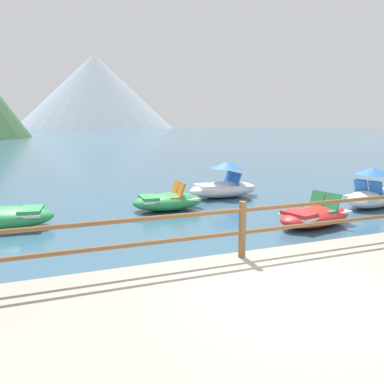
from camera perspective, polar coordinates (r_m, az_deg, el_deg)
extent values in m
plane|color=#38607A|center=(44.22, -17.44, 6.30)|extent=(200.00, 200.00, 0.00)
cylinder|color=brown|center=(6.61, 7.26, -5.40)|extent=(0.12, 0.12, 0.95)
cylinder|color=brown|center=(6.53, 7.32, -2.59)|extent=(23.80, 0.07, 0.07)
cylinder|color=brown|center=(6.62, 7.25, -5.80)|extent=(23.80, 0.07, 0.07)
ellipsoid|color=red|center=(10.61, 17.36, -3.38)|extent=(2.55, 1.66, 0.48)
cube|color=silver|center=(10.59, 17.39, -2.94)|extent=(2.00, 1.34, 0.06)
cube|color=#339956|center=(10.85, 17.03, -2.24)|extent=(0.49, 0.49, 0.08)
cube|color=#339956|center=(10.94, 17.66, -0.99)|extent=(0.30, 0.44, 0.43)
cube|color=#339956|center=(10.59, 18.94, -2.64)|extent=(0.49, 0.49, 0.08)
cube|color=#339956|center=(10.69, 19.57, -1.35)|extent=(0.30, 0.44, 0.43)
cube|color=red|center=(10.08, 15.18, -3.13)|extent=(0.69, 0.88, 0.12)
ellipsoid|color=white|center=(13.58, 24.65, -0.79)|extent=(2.68, 1.83, 0.55)
cube|color=silver|center=(13.56, 24.68, -0.39)|extent=(2.10, 1.47, 0.06)
cube|color=blue|center=(13.29, 25.23, -0.33)|extent=(0.50, 0.50, 0.08)
cube|color=blue|center=(13.09, 24.96, 0.53)|extent=(0.32, 0.44, 0.43)
cube|color=blue|center=(13.49, 23.49, -0.05)|extent=(0.50, 0.50, 0.08)
cube|color=blue|center=(13.30, 23.19, 0.79)|extent=(0.32, 0.44, 0.43)
cube|color=white|center=(14.15, 25.92, 0.17)|extent=(0.76, 0.93, 0.12)
cone|color=blue|center=(13.34, 24.69, 2.80)|extent=(1.37, 1.37, 0.22)
ellipsoid|color=white|center=(13.95, 4.55, 0.37)|extent=(2.66, 1.41, 0.54)
cube|color=silver|center=(13.94, 4.55, 0.75)|extent=(2.08, 1.15, 0.06)
cube|color=blue|center=(14.23, 4.74, 1.23)|extent=(0.43, 0.43, 0.08)
cube|color=blue|center=(14.29, 5.38, 2.15)|extent=(0.23, 0.41, 0.43)
cube|color=blue|center=(13.81, 5.76, 0.94)|extent=(0.43, 0.43, 0.08)
cube|color=blue|center=(13.87, 6.42, 1.89)|extent=(0.23, 0.41, 0.43)
cube|color=white|center=(13.59, 1.96, 0.80)|extent=(0.62, 0.90, 0.12)
cone|color=blue|center=(13.90, 5.06, 3.92)|extent=(1.25, 1.25, 0.22)
ellipsoid|color=green|center=(11.92, -3.52, -1.40)|extent=(2.16, 1.22, 0.51)
cube|color=silver|center=(11.90, -3.52, -0.98)|extent=(1.69, 1.00, 0.06)
cube|color=orange|center=(12.15, -3.11, -0.41)|extent=(0.41, 0.41, 0.08)
cube|color=orange|center=(12.16, -2.31, 0.66)|extent=(0.22, 0.40, 0.43)
cube|color=orange|center=(11.71, -2.45, -0.80)|extent=(0.41, 0.41, 0.08)
cube|color=orange|center=(11.73, -1.62, 0.31)|extent=(0.22, 0.40, 0.43)
cube|color=green|center=(11.74, -6.28, -0.88)|extent=(0.49, 0.83, 0.12)
ellipsoid|color=green|center=(10.91, -25.63, -3.36)|extent=(2.60, 1.61, 0.55)
cube|color=silver|center=(10.89, -25.67, -2.87)|extent=(2.04, 1.31, 0.06)
cube|color=green|center=(10.74, -22.22, -2.46)|extent=(0.67, 0.94, 0.12)
cone|color=#9EADBC|center=(152.10, -13.80, 13.87)|extent=(56.23, 56.23, 26.35)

